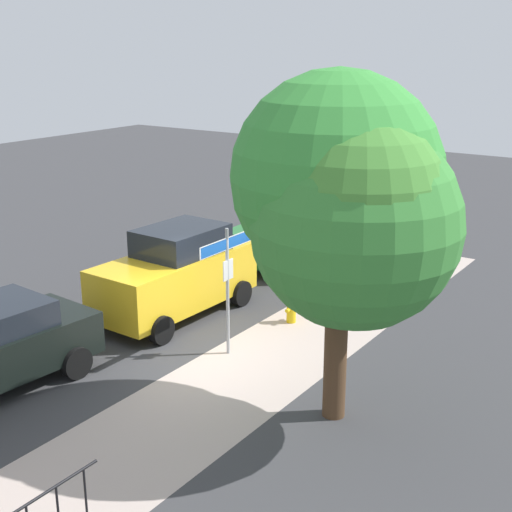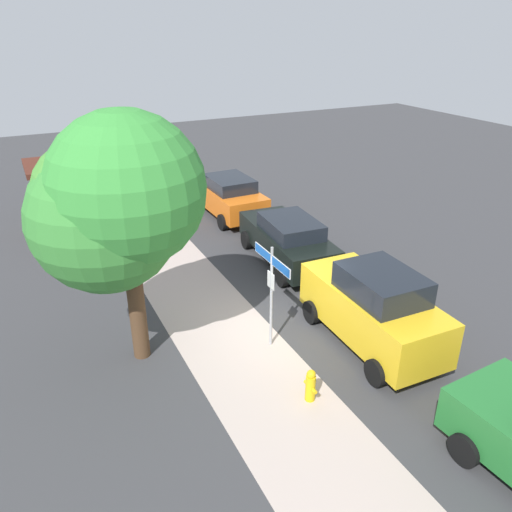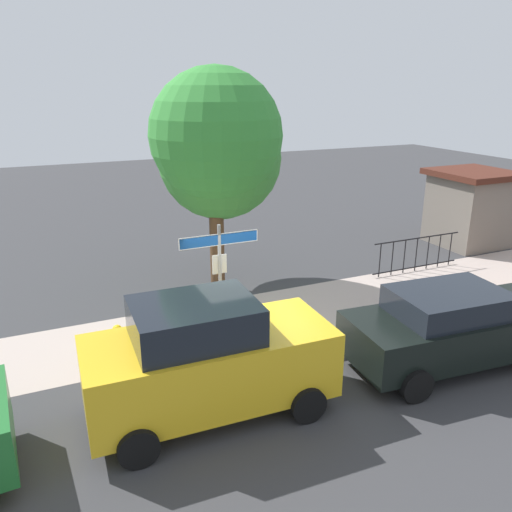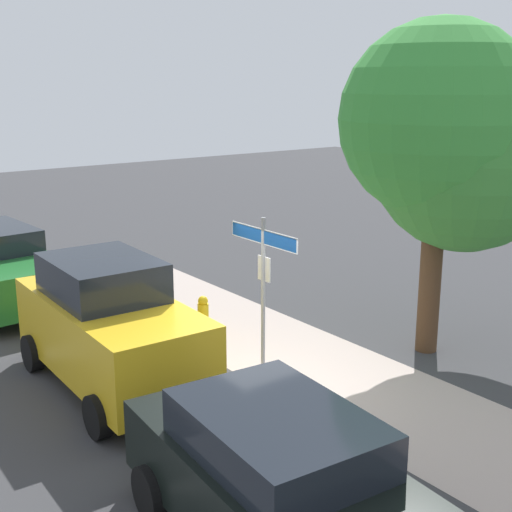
{
  "view_description": "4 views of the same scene",
  "coord_description": "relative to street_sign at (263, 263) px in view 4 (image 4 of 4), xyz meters",
  "views": [
    {
      "loc": [
        10.47,
        8.58,
        6.34
      ],
      "look_at": [
        -0.71,
        0.95,
        2.18
      ],
      "focal_mm": 49.69,
      "sensor_mm": 36.0,
      "label": 1
    },
    {
      "loc": [
        -9.83,
        5.46,
        7.51
      ],
      "look_at": [
        0.22,
        0.47,
        2.21
      ],
      "focal_mm": 35.17,
      "sensor_mm": 36.0,
      "label": 2
    },
    {
      "loc": [
        -3.89,
        -9.17,
        5.47
      ],
      "look_at": [
        0.18,
        0.0,
        2.07
      ],
      "focal_mm": 35.69,
      "sensor_mm": 36.0,
      "label": 3
    },
    {
      "loc": [
        8.24,
        -6.33,
        4.89
      ],
      "look_at": [
        -0.11,
        -0.03,
        2.21
      ],
      "focal_mm": 48.4,
      "sensor_mm": 36.0,
      "label": 4
    }
  ],
  "objects": [
    {
      "name": "shade_tree",
      "position": [
        1.23,
        3.28,
        1.99
      ],
      "size": [
        3.65,
        3.87,
        5.95
      ],
      "color": "#4E3521",
      "rests_on": "ground_plane"
    },
    {
      "name": "sidewalk_strip",
      "position": [
        2.49,
        0.9,
        -1.94
      ],
      "size": [
        24.0,
        2.6,
        0.0
      ],
      "primitive_type": "cube",
      "color": "#B4A197",
      "rests_on": "ground_plane"
    },
    {
      "name": "car_yellow",
      "position": [
        -1.07,
        -2.3,
        -0.89
      ],
      "size": [
        4.24,
        2.04,
        2.13
      ],
      "rotation": [
        0.0,
        0.0,
        -0.03
      ],
      "color": "gold",
      "rests_on": "ground_plane"
    },
    {
      "name": "street_sign",
      "position": [
        0.0,
        0.0,
        0.0
      ],
      "size": [
        1.74,
        0.07,
        2.72
      ],
      "color": "#9EA0A5",
      "rests_on": "ground_plane"
    },
    {
      "name": "ground_plane",
      "position": [
        0.49,
        -0.4,
        -1.94
      ],
      "size": [
        60.0,
        60.0,
        0.0
      ],
      "primitive_type": "plane",
      "color": "#38383A"
    },
    {
      "name": "fire_hydrant",
      "position": [
        -2.2,
        0.2,
        -1.56
      ],
      "size": [
        0.42,
        0.22,
        0.78
      ],
      "color": "yellow",
      "rests_on": "ground_plane"
    },
    {
      "name": "car_black",
      "position": [
        4.0,
        -2.75,
        -1.1
      ],
      "size": [
        4.66,
        2.24,
        1.64
      ],
      "rotation": [
        0.0,
        0.0,
        -0.08
      ],
      "color": "black",
      "rests_on": "ground_plane"
    }
  ]
}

